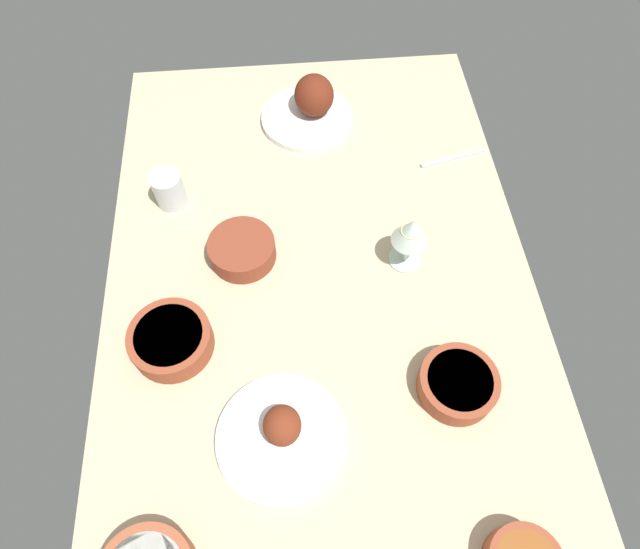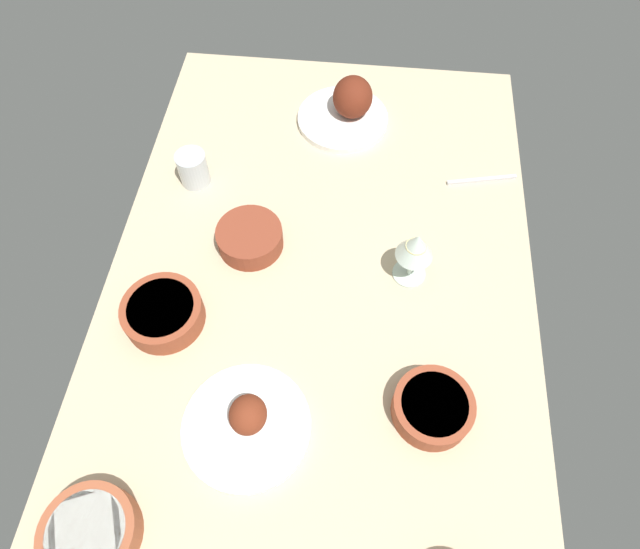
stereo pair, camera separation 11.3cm
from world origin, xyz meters
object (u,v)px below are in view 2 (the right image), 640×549
object	(u,v)px
bowl_sauce	(163,313)
fork_loose	(482,180)
bowl_pasta	(433,407)
bowl_cream	(90,533)
wine_glass	(416,248)
bowl_potatoes	(250,237)
plate_far_side	(247,423)
water_tumbler	(193,169)
plate_near_viewer	(348,107)

from	to	relation	value
bowl_sauce	fork_loose	world-z (taller)	bowl_sauce
bowl_pasta	bowl_cream	world-z (taller)	bowl_cream
wine_glass	fork_loose	xyz separation A→B (cm)	(27.70, -16.67, -9.53)
bowl_potatoes	wine_glass	xyz separation A→B (cm)	(-4.03, -34.64, 7.18)
bowl_sauce	plate_far_side	bearing A→B (deg)	-134.29
fork_loose	bowl_sauce	bearing A→B (deg)	-159.23
bowl_potatoes	water_tumbler	xyz separation A→B (cm)	(16.74, 15.98, 1.41)
plate_near_viewer	wine_glass	xyz separation A→B (cm)	(-45.29, -16.57, 6.11)
bowl_potatoes	bowl_pasta	xyz separation A→B (cm)	(-33.44, -39.20, 0.01)
plate_far_side	bowl_potatoes	bearing A→B (deg)	8.92
wine_glass	fork_loose	bearing A→B (deg)	-31.04
plate_near_viewer	bowl_sauce	size ratio (longest dim) A/B	1.44
water_tumbler	plate_near_viewer	bearing A→B (deg)	-54.25
bowl_pasta	bowl_cream	xyz separation A→B (cm)	(-26.46, 54.75, 0.23)
bowl_sauce	bowl_potatoes	xyz separation A→B (cm)	(19.83, -14.00, -0.16)
plate_near_viewer	plate_far_side	size ratio (longest dim) A/B	0.98
water_tumbler	fork_loose	distance (cm)	67.76
fork_loose	bowl_potatoes	bearing A→B (deg)	-168.13
wine_glass	bowl_pasta	bearing A→B (deg)	-171.19
bowl_pasta	wine_glass	bearing A→B (deg)	8.81
bowl_pasta	water_tumbler	xyz separation A→B (cm)	(50.19, 55.18, 1.40)
plate_far_side	wine_glass	world-z (taller)	wine_glass
plate_far_side	bowl_sauce	bearing A→B (deg)	45.71
wine_glass	fork_loose	distance (cm)	33.71
bowl_sauce	water_tumbler	world-z (taller)	water_tumbler
plate_far_side	bowl_cream	size ratio (longest dim) A/B	1.52
bowl_cream	water_tumbler	xyz separation A→B (cm)	(76.64, 0.43, 1.17)
bowl_potatoes	wine_glass	distance (cm)	35.61
wine_glass	fork_loose	size ratio (longest dim) A/B	0.84
bowl_cream	bowl_potatoes	bearing A→B (deg)	-14.55
bowl_sauce	wine_glass	bearing A→B (deg)	-72.01
bowl_pasta	water_tumbler	bearing A→B (deg)	47.71
water_tumbler	fork_loose	world-z (taller)	water_tumbler
wine_glass	water_tumbler	xyz separation A→B (cm)	(20.77, 50.63, -5.77)
bowl_potatoes	fork_loose	distance (cm)	56.56
plate_far_side	bowl_potatoes	world-z (taller)	plate_far_side
wine_glass	plate_far_side	bearing A→B (deg)	141.30
plate_near_viewer	bowl_pasta	size ratio (longest dim) A/B	1.57
bowl_potatoes	water_tumbler	world-z (taller)	water_tumbler
bowl_potatoes	fork_loose	size ratio (longest dim) A/B	0.85
bowl_sauce	plate_near_viewer	bearing A→B (deg)	-27.70
bowl_pasta	water_tumbler	size ratio (longest dim) A/B	1.76
plate_far_side	fork_loose	distance (cm)	77.67
bowl_pasta	bowl_potatoes	bearing A→B (deg)	49.53
plate_far_side	bowl_potatoes	size ratio (longest dim) A/B	1.64
plate_near_viewer	plate_far_side	distance (cm)	81.69
wine_glass	bowl_cream	bearing A→B (deg)	138.06
plate_near_viewer	wine_glass	bearing A→B (deg)	-159.91
bowl_pasta	fork_loose	world-z (taller)	bowl_pasta
water_tumbler	bowl_potatoes	bearing A→B (deg)	-136.33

